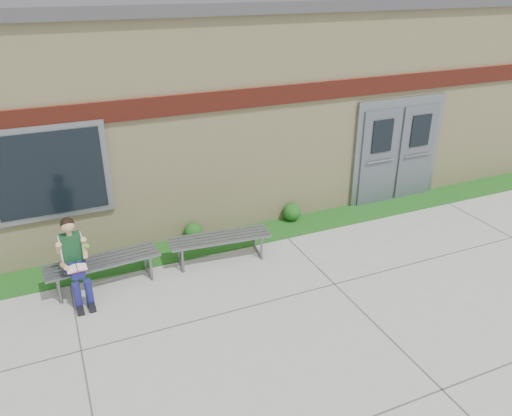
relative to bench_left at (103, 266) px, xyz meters
name	(u,v)px	position (x,y,z in m)	size (l,w,h in m)	color
ground	(295,317)	(2.45, -2.00, -0.36)	(80.00, 80.00, 0.00)	#9E9E99
grass_strip	(232,239)	(2.45, 0.60, -0.35)	(16.00, 0.80, 0.02)	#155116
school_building	(178,94)	(2.45, 3.99, 1.74)	(16.20, 6.22, 4.20)	beige
bench_left	(103,266)	(0.00, 0.00, 0.00)	(1.83, 0.62, 0.47)	slate
bench_right	(220,242)	(2.00, 0.00, -0.01)	(1.81, 0.66, 0.46)	slate
girl	(74,259)	(-0.41, -0.20, 0.34)	(0.48, 0.79, 1.34)	navy
shrub_mid	(193,232)	(1.77, 0.85, -0.17)	(0.35, 0.35, 0.35)	#155116
shrub_east	(292,212)	(3.86, 0.85, -0.16)	(0.37, 0.37, 0.37)	#155116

